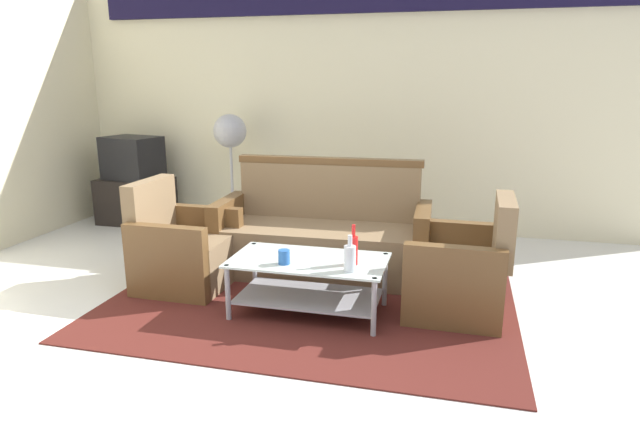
{
  "coord_description": "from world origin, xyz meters",
  "views": [
    {
      "loc": [
        1.14,
        -3.0,
        1.65
      ],
      "look_at": [
        0.21,
        0.64,
        0.65
      ],
      "focal_mm": 31.02,
      "sensor_mm": 36.0,
      "label": 1
    }
  ],
  "objects_px": {
    "couch": "(323,238)",
    "armchair_left": "(184,251)",
    "coffee_table": "(309,278)",
    "bottle_clear": "(350,258)",
    "tv_stand": "(136,201)",
    "bottle_red": "(353,249)",
    "pedestal_fan": "(230,138)",
    "armchair_right": "(460,274)",
    "cup": "(284,257)",
    "television": "(133,158)"
  },
  "relations": [
    {
      "from": "coffee_table",
      "to": "bottle_clear",
      "type": "xyz_separation_m",
      "value": [
        0.33,
        -0.17,
        0.23
      ]
    },
    {
      "from": "couch",
      "to": "pedestal_fan",
      "type": "bearing_deg",
      "value": -43.34
    },
    {
      "from": "pedestal_fan",
      "to": "cup",
      "type": "bearing_deg",
      "value": -59.02
    },
    {
      "from": "armchair_left",
      "to": "bottle_red",
      "type": "height_order",
      "value": "armchair_left"
    },
    {
      "from": "tv_stand",
      "to": "armchair_right",
      "type": "bearing_deg",
      "value": -24.79
    },
    {
      "from": "armchair_right",
      "to": "tv_stand",
      "type": "xyz_separation_m",
      "value": [
        -3.67,
        1.7,
        -0.03
      ]
    },
    {
      "from": "tv_stand",
      "to": "bottle_red",
      "type": "bearing_deg",
      "value": -34.35
    },
    {
      "from": "couch",
      "to": "bottle_red",
      "type": "height_order",
      "value": "couch"
    },
    {
      "from": "couch",
      "to": "armchair_right",
      "type": "xyz_separation_m",
      "value": [
        1.15,
        -0.57,
        -0.03
      ]
    },
    {
      "from": "armchair_left",
      "to": "pedestal_fan",
      "type": "distance_m",
      "value": 1.92
    },
    {
      "from": "couch",
      "to": "coffee_table",
      "type": "height_order",
      "value": "couch"
    },
    {
      "from": "armchair_left",
      "to": "coffee_table",
      "type": "xyz_separation_m",
      "value": [
        1.13,
        -0.29,
        -0.02
      ]
    },
    {
      "from": "tv_stand",
      "to": "pedestal_fan",
      "type": "xyz_separation_m",
      "value": [
        1.19,
        0.05,
        0.75
      ]
    },
    {
      "from": "armchair_left",
      "to": "tv_stand",
      "type": "xyz_separation_m",
      "value": [
        -1.5,
        1.7,
        -0.03
      ]
    },
    {
      "from": "bottle_red",
      "to": "tv_stand",
      "type": "xyz_separation_m",
      "value": [
        -2.96,
        2.02,
        -0.26
      ]
    },
    {
      "from": "couch",
      "to": "cup",
      "type": "bearing_deg",
      "value": 86.8
    },
    {
      "from": "coffee_table",
      "to": "bottle_red",
      "type": "xyz_separation_m",
      "value": [
        0.32,
        -0.03,
        0.25
      ]
    },
    {
      "from": "coffee_table",
      "to": "bottle_clear",
      "type": "distance_m",
      "value": 0.44
    },
    {
      "from": "coffee_table",
      "to": "bottle_clear",
      "type": "bearing_deg",
      "value": -27.68
    },
    {
      "from": "coffee_table",
      "to": "television",
      "type": "xyz_separation_m",
      "value": [
        -2.63,
        1.99,
        0.49
      ]
    },
    {
      "from": "couch",
      "to": "cup",
      "type": "distance_m",
      "value": 1.01
    },
    {
      "from": "armchair_left",
      "to": "bottle_clear",
      "type": "distance_m",
      "value": 1.55
    },
    {
      "from": "pedestal_fan",
      "to": "armchair_left",
      "type": "bearing_deg",
      "value": -79.83
    },
    {
      "from": "armchair_right",
      "to": "cup",
      "type": "bearing_deg",
      "value": 111.49
    },
    {
      "from": "pedestal_fan",
      "to": "coffee_table",
      "type": "bearing_deg",
      "value": -54.71
    },
    {
      "from": "armchair_right",
      "to": "tv_stand",
      "type": "distance_m",
      "value": 4.05
    },
    {
      "from": "television",
      "to": "bottle_clear",
      "type": "bearing_deg",
      "value": 156.19
    },
    {
      "from": "coffee_table",
      "to": "cup",
      "type": "bearing_deg",
      "value": -134.29
    },
    {
      "from": "bottle_red",
      "to": "coffee_table",
      "type": "bearing_deg",
      "value": 174.67
    },
    {
      "from": "armchair_left",
      "to": "pedestal_fan",
      "type": "height_order",
      "value": "pedestal_fan"
    },
    {
      "from": "bottle_red",
      "to": "armchair_right",
      "type": "bearing_deg",
      "value": 24.36
    },
    {
      "from": "tv_stand",
      "to": "pedestal_fan",
      "type": "relative_size",
      "value": 0.63
    },
    {
      "from": "bottle_red",
      "to": "television",
      "type": "distance_m",
      "value": 3.59
    },
    {
      "from": "tv_stand",
      "to": "television",
      "type": "bearing_deg",
      "value": 77.63
    },
    {
      "from": "cup",
      "to": "tv_stand",
      "type": "bearing_deg",
      "value": 139.54
    },
    {
      "from": "armchair_right",
      "to": "cup",
      "type": "distance_m",
      "value": 1.27
    },
    {
      "from": "couch",
      "to": "armchair_left",
      "type": "height_order",
      "value": "couch"
    },
    {
      "from": "armchair_right",
      "to": "television",
      "type": "relative_size",
      "value": 1.25
    },
    {
      "from": "couch",
      "to": "bottle_clear",
      "type": "distance_m",
      "value": 1.14
    },
    {
      "from": "bottle_red",
      "to": "tv_stand",
      "type": "relative_size",
      "value": 0.35
    },
    {
      "from": "couch",
      "to": "tv_stand",
      "type": "distance_m",
      "value": 2.76
    },
    {
      "from": "couch",
      "to": "bottle_clear",
      "type": "relative_size",
      "value": 7.35
    },
    {
      "from": "armchair_right",
      "to": "coffee_table",
      "type": "distance_m",
      "value": 1.08
    },
    {
      "from": "armchair_right",
      "to": "pedestal_fan",
      "type": "distance_m",
      "value": 3.12
    },
    {
      "from": "cup",
      "to": "bottle_red",
      "type": "bearing_deg",
      "value": 13.29
    },
    {
      "from": "television",
      "to": "pedestal_fan",
      "type": "xyz_separation_m",
      "value": [
        1.19,
        0.05,
        0.25
      ]
    },
    {
      "from": "television",
      "to": "tv_stand",
      "type": "bearing_deg",
      "value": 90.0
    },
    {
      "from": "coffee_table",
      "to": "pedestal_fan",
      "type": "height_order",
      "value": "pedestal_fan"
    },
    {
      "from": "armchair_left",
      "to": "pedestal_fan",
      "type": "xyz_separation_m",
      "value": [
        -0.31,
        1.75,
        0.73
      ]
    },
    {
      "from": "coffee_table",
      "to": "television",
      "type": "height_order",
      "value": "television"
    }
  ]
}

